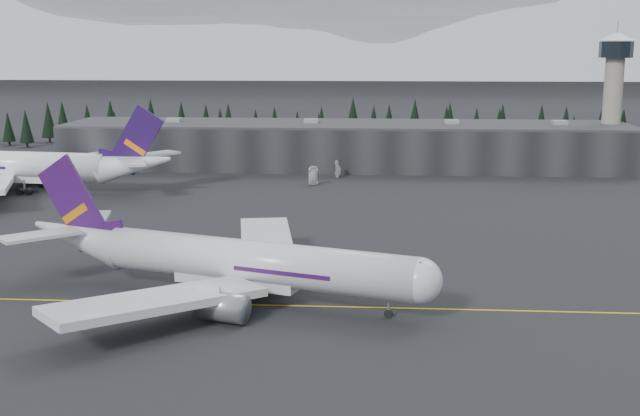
# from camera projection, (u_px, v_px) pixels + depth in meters

# --- Properties ---
(ground) EXTENTS (1400.00, 1400.00, 0.00)m
(ground) POSITION_uv_depth(u_px,v_px,m) (310.00, 301.00, 109.44)
(ground) COLOR black
(ground) RESTS_ON ground
(taxiline) EXTENTS (400.00, 0.40, 0.02)m
(taxiline) POSITION_uv_depth(u_px,v_px,m) (308.00, 306.00, 107.49)
(taxiline) COLOR gold
(taxiline) RESTS_ON ground
(terminal) EXTENTS (160.00, 30.00, 12.60)m
(terminal) POSITION_uv_depth(u_px,v_px,m) (346.00, 145.00, 230.39)
(terminal) COLOR black
(terminal) RESTS_ON ground
(control_tower) EXTENTS (10.00, 10.00, 37.70)m
(control_tower) POSITION_uv_depth(u_px,v_px,m) (614.00, 85.00, 224.72)
(control_tower) COLOR gray
(control_tower) RESTS_ON ground
(treeline) EXTENTS (360.00, 20.00, 15.00)m
(treeline) POSITION_uv_depth(u_px,v_px,m) (350.00, 128.00, 266.32)
(treeline) COLOR black
(treeline) RESTS_ON ground
(mountain_ridge) EXTENTS (4400.00, 900.00, 420.00)m
(mountain_ridge) POSITION_uv_depth(u_px,v_px,m) (371.00, 71.00, 1087.02)
(mountain_ridge) COLOR white
(mountain_ridge) RESTS_ON ground
(jet_main) EXTENTS (61.91, 55.82, 18.69)m
(jet_main) POSITION_uv_depth(u_px,v_px,m) (221.00, 259.00, 110.84)
(jet_main) COLOR silver
(jet_main) RESTS_ON ground
(jet_parked) EXTENTS (71.63, 65.80, 21.09)m
(jet_parked) POSITION_uv_depth(u_px,v_px,m) (29.00, 166.00, 192.00)
(jet_parked) COLOR white
(jet_parked) RESTS_ON ground
(gse_vehicle_a) EXTENTS (3.64, 5.41, 1.38)m
(gse_vehicle_a) POSITION_uv_depth(u_px,v_px,m) (313.00, 183.00, 200.11)
(gse_vehicle_a) COLOR silver
(gse_vehicle_a) RESTS_ON ground
(gse_vehicle_b) EXTENTS (4.91, 2.44, 1.61)m
(gse_vehicle_b) POSITION_uv_depth(u_px,v_px,m) (338.00, 175.00, 211.95)
(gse_vehicle_b) COLOR silver
(gse_vehicle_b) RESTS_ON ground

